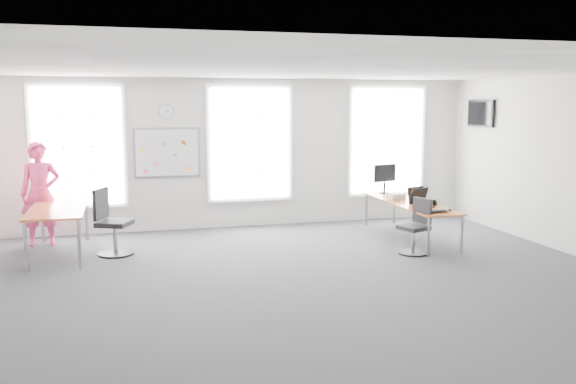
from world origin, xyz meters
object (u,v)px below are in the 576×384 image
object	(u,v)px
desk_left	(58,211)
monitor	(385,176)
person	(40,194)
headphones	(431,203)
keyboard	(434,212)
desk_right	(410,204)
chair_right	(416,230)
chair_left	(111,226)

from	to	relation	value
desk_left	monitor	bearing A→B (deg)	7.21
desk_left	person	bearing A→B (deg)	114.69
person	headphones	size ratio (longest dim) A/B	9.25
person	keyboard	bearing A→B (deg)	-22.59
desk_left	desk_right	bearing A→B (deg)	-3.57
chair_right	headphones	xyz separation A→B (m)	(0.60, 0.63, 0.32)
chair_left	monitor	size ratio (longest dim) A/B	1.86
chair_right	monitor	bearing A→B (deg)	150.70
chair_left	monitor	xyz separation A→B (m)	(5.40, 1.04, 0.55)
desk_right	keyboard	bearing A→B (deg)	-95.09
person	chair_left	bearing A→B (deg)	-44.33
chair_left	monitor	world-z (taller)	monitor
person	headphones	xyz separation A→B (m)	(6.74, -1.68, -0.19)
person	monitor	distance (m)	6.60
desk_right	chair_right	world-z (taller)	chair_right
desk_left	person	size ratio (longest dim) A/B	1.19
desk_left	chair_left	distance (m)	0.91
keyboard	chair_right	bearing A→B (deg)	175.34
chair_right	monitor	world-z (taller)	monitor
desk_right	chair_left	size ratio (longest dim) A/B	2.50
chair_right	person	distance (m)	6.58
chair_left	chair_right	bearing A→B (deg)	-80.26
chair_left	keyboard	distance (m)	5.43
desk_right	chair_left	xyz separation A→B (m)	(-5.38, 0.13, -0.15)
person	headphones	distance (m)	6.95
desk_right	person	world-z (taller)	person
desk_right	chair_left	distance (m)	5.39
chair_right	keyboard	bearing A→B (deg)	78.28
chair_left	keyboard	xyz separation A→B (m)	(5.29, -1.23, 0.20)
desk_left	chair_right	world-z (taller)	chair_right
desk_left	person	world-z (taller)	person
chair_right	headphones	world-z (taller)	chair_right
headphones	monitor	world-z (taller)	monitor
chair_left	person	bearing A→B (deg)	73.09
chair_right	person	xyz separation A→B (m)	(-6.14, 2.30, 0.52)
headphones	monitor	bearing A→B (deg)	109.71
chair_left	headphones	size ratio (longest dim) A/B	5.55
desk_left	chair_left	size ratio (longest dim) A/B	1.98
chair_right	chair_left	bearing A→B (deg)	-122.48
desk_left	monitor	xyz separation A→B (m)	(6.23, 0.79, 0.30)
chair_right	chair_left	xyz separation A→B (m)	(-4.94, 1.26, 0.08)
person	desk_left	bearing A→B (deg)	-68.64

